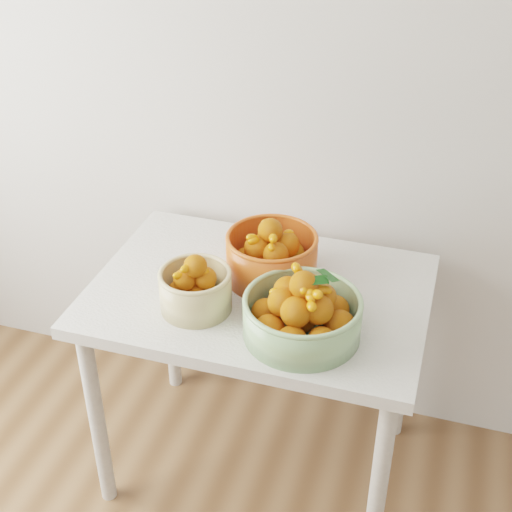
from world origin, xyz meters
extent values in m
cube|color=beige|center=(0.00, 2.00, 1.35)|extent=(4.00, 0.04, 2.70)
cube|color=silver|center=(-0.26, 1.60, 0.73)|extent=(1.00, 0.70, 0.04)
cylinder|color=silver|center=(-0.70, 1.31, 0.35)|extent=(0.05, 0.05, 0.71)
cylinder|color=silver|center=(0.18, 1.31, 0.35)|extent=(0.05, 0.05, 0.71)
cylinder|color=silver|center=(-0.70, 1.89, 0.35)|extent=(0.05, 0.05, 0.71)
cylinder|color=silver|center=(0.18, 1.89, 0.35)|extent=(0.05, 0.05, 0.71)
cylinder|color=#CCB681|center=(-0.40, 1.46, 0.81)|extent=(0.25, 0.25, 0.12)
torus|color=#CCB681|center=(-0.40, 1.46, 0.87)|extent=(0.26, 0.26, 0.01)
sphere|color=#D1660C|center=(-0.35, 1.46, 0.80)|extent=(0.07, 0.07, 0.07)
sphere|color=#D1660C|center=(-0.40, 1.51, 0.80)|extent=(0.07, 0.07, 0.07)
sphere|color=#E15905|center=(-0.46, 1.46, 0.80)|extent=(0.06, 0.06, 0.06)
sphere|color=#E15905|center=(-0.41, 1.41, 0.80)|extent=(0.07, 0.07, 0.07)
sphere|color=#E15905|center=(-0.40, 1.46, 0.80)|extent=(0.07, 0.07, 0.07)
sphere|color=#E15905|center=(-0.38, 1.47, 0.85)|extent=(0.07, 0.07, 0.07)
sphere|color=#E15905|center=(-0.43, 1.45, 0.85)|extent=(0.06, 0.06, 0.06)
sphere|color=#E15905|center=(-0.40, 1.46, 0.90)|extent=(0.07, 0.07, 0.07)
ellipsoid|color=orange|center=(-0.38, 1.46, 0.88)|extent=(0.04, 0.03, 0.03)
ellipsoid|color=orange|center=(-0.40, 1.45, 0.88)|extent=(0.03, 0.03, 0.03)
ellipsoid|color=orange|center=(-0.44, 1.43, 0.87)|extent=(0.04, 0.04, 0.04)
ellipsoid|color=orange|center=(-0.40, 1.45, 0.88)|extent=(0.03, 0.04, 0.03)
ellipsoid|color=orange|center=(-0.42, 1.47, 0.89)|extent=(0.04, 0.04, 0.03)
ellipsoid|color=orange|center=(-0.40, 1.47, 0.87)|extent=(0.04, 0.04, 0.04)
ellipsoid|color=orange|center=(-0.42, 1.43, 0.90)|extent=(0.04, 0.04, 0.03)
cylinder|color=#8DB57E|center=(-0.08, 1.43, 0.81)|extent=(0.33, 0.33, 0.11)
torus|color=#8DB57E|center=(-0.08, 1.43, 0.86)|extent=(0.33, 0.33, 0.02)
sphere|color=#E15905|center=(0.02, 1.43, 0.80)|extent=(0.09, 0.09, 0.09)
sphere|color=#E15905|center=(-0.01, 1.50, 0.80)|extent=(0.08, 0.08, 0.08)
sphere|color=#E15905|center=(-0.08, 1.53, 0.80)|extent=(0.09, 0.09, 0.09)
sphere|color=#E15905|center=(-0.16, 1.50, 0.80)|extent=(0.08, 0.08, 0.08)
sphere|color=#E15905|center=(-0.19, 1.43, 0.80)|extent=(0.08, 0.08, 0.08)
sphere|color=#E15905|center=(-0.16, 1.36, 0.80)|extent=(0.09, 0.09, 0.09)
sphere|color=#E15905|center=(-0.09, 1.33, 0.80)|extent=(0.09, 0.09, 0.09)
sphere|color=#E15905|center=(-0.01, 1.36, 0.80)|extent=(0.07, 0.07, 0.07)
sphere|color=#E15905|center=(-0.08, 1.43, 0.80)|extent=(0.08, 0.08, 0.08)
sphere|color=#E15905|center=(-0.04, 1.46, 0.87)|extent=(0.07, 0.07, 0.07)
sphere|color=#E15905|center=(-0.08, 1.49, 0.87)|extent=(0.08, 0.08, 0.08)
sphere|color=#E15905|center=(-0.13, 1.46, 0.87)|extent=(0.08, 0.08, 0.08)
sphere|color=#E15905|center=(-0.13, 1.40, 0.87)|extent=(0.08, 0.08, 0.08)
sphere|color=#E15905|center=(-0.09, 1.37, 0.87)|extent=(0.08, 0.08, 0.08)
sphere|color=#E15905|center=(-0.04, 1.40, 0.87)|extent=(0.08, 0.08, 0.08)
sphere|color=#E15905|center=(-0.08, 1.42, 0.92)|extent=(0.08, 0.08, 0.08)
ellipsoid|color=orange|center=(-0.12, 1.48, 0.93)|extent=(0.05, 0.05, 0.03)
ellipsoid|color=orange|center=(-0.12, 1.46, 0.89)|extent=(0.05, 0.04, 0.04)
ellipsoid|color=orange|center=(-0.06, 1.40, 0.92)|extent=(0.04, 0.05, 0.04)
ellipsoid|color=orange|center=(-0.08, 1.46, 0.90)|extent=(0.03, 0.04, 0.04)
ellipsoid|color=orange|center=(-0.04, 1.39, 0.92)|extent=(0.05, 0.04, 0.04)
ellipsoid|color=orange|center=(-0.10, 1.44, 0.91)|extent=(0.05, 0.04, 0.03)
ellipsoid|color=orange|center=(-0.09, 1.42, 0.89)|extent=(0.05, 0.05, 0.04)
ellipsoid|color=orange|center=(-0.12, 1.50, 0.91)|extent=(0.04, 0.05, 0.03)
ellipsoid|color=orange|center=(-0.08, 1.40, 0.92)|extent=(0.04, 0.05, 0.03)
ellipsoid|color=orange|center=(-0.06, 1.39, 0.91)|extent=(0.05, 0.05, 0.03)
ellipsoid|color=orange|center=(-0.08, 1.43, 0.91)|extent=(0.05, 0.04, 0.04)
ellipsoid|color=orange|center=(-0.03, 1.44, 0.91)|extent=(0.04, 0.03, 0.03)
ellipsoid|color=orange|center=(-0.11, 1.44, 0.89)|extent=(0.04, 0.04, 0.03)
ellipsoid|color=orange|center=(-0.04, 1.43, 0.91)|extent=(0.04, 0.03, 0.04)
ellipsoid|color=orange|center=(-0.15, 1.42, 0.88)|extent=(0.04, 0.03, 0.03)
ellipsoid|color=orange|center=(-0.10, 1.45, 0.88)|extent=(0.05, 0.05, 0.03)
ellipsoid|color=orange|center=(-0.05, 1.36, 0.90)|extent=(0.04, 0.05, 0.03)
cylinder|color=#DA4C1C|center=(-0.24, 1.67, 0.82)|extent=(0.36, 0.36, 0.14)
torus|color=#DA4C1C|center=(-0.24, 1.67, 0.89)|extent=(0.36, 0.36, 0.01)
sphere|color=#D1660C|center=(-0.16, 1.67, 0.80)|extent=(0.08, 0.08, 0.08)
sphere|color=#D1660C|center=(-0.20, 1.74, 0.80)|extent=(0.08, 0.08, 0.08)
sphere|color=#E15905|center=(-0.28, 1.74, 0.80)|extent=(0.08, 0.08, 0.08)
sphere|color=#E15905|center=(-0.32, 1.67, 0.80)|extent=(0.07, 0.07, 0.07)
sphere|color=#E15905|center=(-0.28, 1.60, 0.80)|extent=(0.08, 0.08, 0.08)
sphere|color=#E15905|center=(-0.20, 1.60, 0.80)|extent=(0.08, 0.08, 0.08)
sphere|color=#E15905|center=(-0.24, 1.67, 0.80)|extent=(0.08, 0.08, 0.08)
sphere|color=#E15905|center=(-0.20, 1.69, 0.86)|extent=(0.08, 0.08, 0.08)
sphere|color=#E15905|center=(-0.26, 1.71, 0.86)|extent=(0.08, 0.08, 0.08)
sphere|color=#E15905|center=(-0.28, 1.65, 0.86)|extent=(0.08, 0.08, 0.08)
sphere|color=#E15905|center=(-0.22, 1.63, 0.86)|extent=(0.08, 0.08, 0.08)
sphere|color=#E15905|center=(-0.25, 1.68, 0.91)|extent=(0.07, 0.07, 0.07)
ellipsoid|color=orange|center=(-0.20, 1.71, 0.89)|extent=(0.05, 0.05, 0.04)
ellipsoid|color=orange|center=(-0.22, 1.62, 0.92)|extent=(0.04, 0.04, 0.03)
ellipsoid|color=orange|center=(-0.29, 1.64, 0.90)|extent=(0.05, 0.05, 0.04)
ellipsoid|color=orange|center=(-0.23, 1.62, 0.89)|extent=(0.04, 0.04, 0.03)
ellipsoid|color=orange|center=(-0.28, 1.63, 0.90)|extent=(0.05, 0.04, 0.03)
ellipsoid|color=orange|center=(-0.27, 1.71, 0.91)|extent=(0.05, 0.05, 0.04)
ellipsoid|color=orange|center=(-0.24, 1.67, 0.92)|extent=(0.05, 0.05, 0.03)
ellipsoid|color=orange|center=(-0.25, 1.68, 0.91)|extent=(0.05, 0.05, 0.04)
ellipsoid|color=orange|center=(-0.27, 1.72, 0.90)|extent=(0.05, 0.05, 0.04)
ellipsoid|color=orange|center=(-0.20, 1.72, 0.88)|extent=(0.05, 0.05, 0.03)
camera|label=1|loc=(0.25, -0.06, 1.99)|focal=50.00mm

